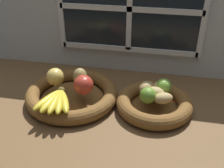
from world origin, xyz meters
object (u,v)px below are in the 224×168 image
object	(u,v)px
potato_large	(155,93)
lime_near	(148,95)
chili_pepper	(161,96)
potato_back	(161,87)
lime_far	(164,86)
pear_brown	(80,77)
fruit_bowl_left	(72,94)
potato_oblong	(147,87)
apple_golden_left	(55,77)
potato_small	(163,98)
fruit_bowl_right	(154,104)
apple_red_right	(83,85)
banana_bunch_front	(56,101)

from	to	relation	value
potato_large	lime_near	bearing A→B (deg)	-123.69
chili_pepper	lime_near	bearing A→B (deg)	-109.72
potato_back	lime_far	world-z (taller)	lime_far
pear_brown	fruit_bowl_left	bearing A→B (deg)	-141.42
pear_brown	potato_back	size ratio (longest dim) A/B	1.25
potato_oblong	pear_brown	bearing A→B (deg)	-179.56
apple_golden_left	potato_oblong	xyz separation A→B (cm)	(37.26, 1.47, -1.28)
potato_oblong	apple_golden_left	bearing A→B (deg)	-177.74
fruit_bowl_left	potato_oblong	distance (cm)	30.66
potato_small	pear_brown	bearing A→B (deg)	170.40
apple_golden_left	fruit_bowl_left	bearing A→B (deg)	-10.01
pear_brown	fruit_bowl_right	bearing A→B (deg)	-4.77
pear_brown	potato_large	size ratio (longest dim) A/B	1.09
pear_brown	lime_near	size ratio (longest dim) A/B	1.30
fruit_bowl_left	fruit_bowl_right	distance (cm)	33.59
fruit_bowl_right	potato_back	bearing A→B (deg)	65.56
pear_brown	apple_golden_left	bearing A→B (deg)	-173.05
fruit_bowl_left	lime_far	bearing A→B (deg)	5.94
apple_red_right	pear_brown	size ratio (longest dim) A/B	0.97
potato_oblong	lime_near	bearing A→B (deg)	-81.35
fruit_bowl_right	potato_large	distance (cm)	5.19
pear_brown	potato_oblong	xyz separation A→B (cm)	(26.88, 0.21, -1.64)
pear_brown	potato_back	world-z (taller)	pear_brown
potato_small	chili_pepper	xyz separation A→B (cm)	(-0.92, 3.15, -1.12)
fruit_bowl_right	potato_small	bearing A→B (deg)	-45.00
fruit_bowl_right	chili_pepper	xyz separation A→B (cm)	(2.21, 0.02, 3.97)
pear_brown	chili_pepper	distance (cm)	32.85
fruit_bowl_right	potato_large	world-z (taller)	potato_large
fruit_bowl_right	potato_back	distance (cm)	7.22
fruit_bowl_left	apple_golden_left	bearing A→B (deg)	169.99
fruit_bowl_left	fruit_bowl_right	world-z (taller)	same
potato_large	lime_near	size ratio (longest dim) A/B	1.19
potato_back	apple_red_right	bearing A→B (deg)	-166.87
fruit_bowl_right	potato_large	bearing A→B (deg)	0.00
banana_bunch_front	lime_far	distance (cm)	41.57
fruit_bowl_right	lime_far	distance (cm)	7.77
fruit_bowl_right	chili_pepper	world-z (taller)	chili_pepper
lime_near	lime_far	size ratio (longest dim) A/B	0.99
potato_small	lime_near	world-z (taller)	lime_near
fruit_bowl_right	pear_brown	bearing A→B (deg)	175.23
chili_pepper	apple_golden_left	bearing A→B (deg)	-150.20
lime_far	apple_red_right	bearing A→B (deg)	-168.20
apple_golden_left	potato_small	xyz separation A→B (cm)	(43.93, -4.41, -1.57)
fruit_bowl_left	chili_pepper	distance (cm)	36.02
potato_large	lime_far	world-z (taller)	lime_far
potato_back	lime_far	size ratio (longest dim) A/B	1.04
fruit_bowl_right	chili_pepper	size ratio (longest dim) A/B	2.20
potato_large	potato_back	bearing A→B (deg)	65.56
banana_bunch_front	lime_near	bearing A→B (deg)	13.71
apple_golden_left	potato_back	bearing A→B (deg)	4.07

